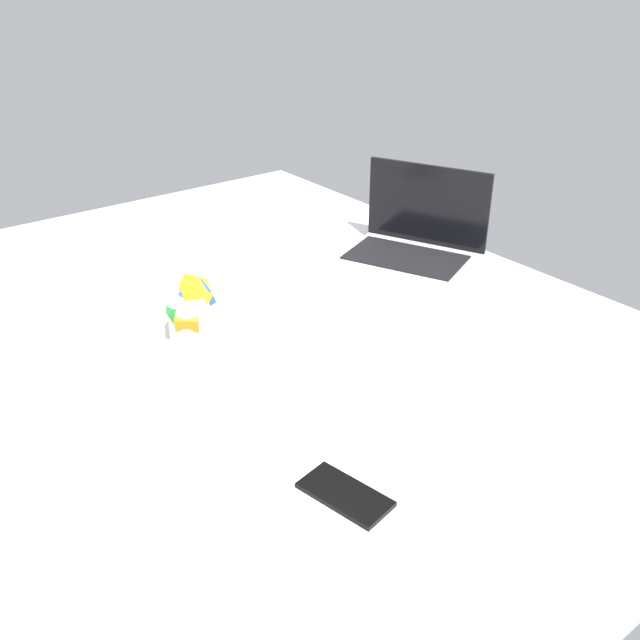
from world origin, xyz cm
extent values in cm
cube|color=white|center=(0.00, 0.00, 9.00)|extent=(180.00, 140.00, 18.00)
cube|color=silver|center=(-0.20, 47.49, 19.00)|extent=(39.42, 34.22, 2.00)
cube|color=black|center=(0.40, 46.11, 20.20)|extent=(33.37, 27.12, 0.40)
cube|color=black|center=(-4.57, 57.58, 30.50)|extent=(30.68, 14.03, 21.00)
cylinder|color=silver|center=(1.01, -15.59, 23.50)|extent=(9.00, 9.00, 11.00)
cube|color=yellow|center=(-0.62, -15.79, 21.07)|extent=(8.78, 7.97, 6.57)
cube|color=#268C33|center=(0.96, -15.20, 22.81)|extent=(8.05, 8.09, 6.21)
cube|color=orange|center=(2.55, -16.66, 24.55)|extent=(8.08, 7.77, 4.89)
cube|color=#268C33|center=(1.26, -17.73, 26.30)|extent=(6.40, 7.06, 5.58)
cube|color=blue|center=(2.65, -14.49, 28.04)|extent=(5.53, 6.90, 6.66)
cube|color=yellow|center=(2.50, -14.57, 29.78)|extent=(6.99, 7.02, 5.91)
cube|color=black|center=(56.58, -20.36, 18.40)|extent=(15.07, 9.45, 0.80)
camera|label=1|loc=(117.18, -71.81, 90.30)|focal=39.38mm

